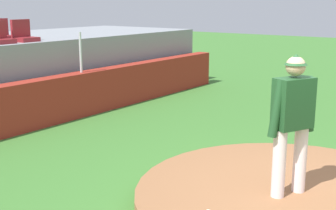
# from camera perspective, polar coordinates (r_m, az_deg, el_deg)

# --- Properties ---
(ground_plane) EXTENTS (60.00, 60.00, 0.00)m
(ground_plane) POSITION_cam_1_polar(r_m,az_deg,el_deg) (6.48, 15.63, -12.18)
(ground_plane) COLOR #3D772E
(pitchers_mound) EXTENTS (4.31, 4.31, 0.22)m
(pitchers_mound) POSITION_cam_1_polar(r_m,az_deg,el_deg) (6.44, 15.69, -11.30)
(pitchers_mound) COLOR #93613D
(pitchers_mound) RESTS_ON ground_plane
(pitcher) EXTENTS (0.72, 0.46, 1.84)m
(pitcher) POSITION_cam_1_polar(r_m,az_deg,el_deg) (5.98, 15.29, -1.20)
(pitcher) COLOR white
(pitcher) RESTS_ON pitchers_mound
(brick_barrier) EXTENTS (14.77, 0.40, 1.04)m
(brick_barrier) POSITION_cam_1_polar(r_m,az_deg,el_deg) (9.99, -18.50, -0.39)
(brick_barrier) COLOR maroon
(brick_barrier) RESTS_ON ground_plane
(fence_post_right) EXTENTS (0.06, 0.06, 0.95)m
(fence_post_right) POSITION_cam_1_polar(r_m,az_deg,el_deg) (11.00, -10.86, 6.46)
(fence_post_right) COLOR silver
(fence_post_right) RESTS_ON brick_barrier
(stadium_chair_3) EXTENTS (0.48, 0.44, 0.50)m
(stadium_chair_3) POSITION_cam_1_polar(r_m,az_deg,el_deg) (11.15, -17.56, 8.37)
(stadium_chair_3) COLOR maroon
(stadium_chair_3) RESTS_ON bleacher_platform
(stadium_chair_7) EXTENTS (0.48, 0.44, 0.50)m
(stadium_chair_7) POSITION_cam_1_polar(r_m,az_deg,el_deg) (11.91, -20.03, 8.44)
(stadium_chair_7) COLOR maroon
(stadium_chair_7) RESTS_ON bleacher_platform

